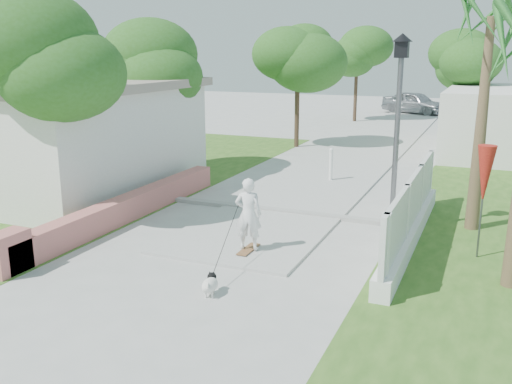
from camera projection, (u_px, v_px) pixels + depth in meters
The scene contains 19 objects.
ground at pixel (153, 307), 9.34m from camera, with size 90.00×90.00×0.00m, color #B7B7B2.
path_strip at pixel (383, 137), 27.22m from camera, with size 3.20×36.00×0.06m, color #B7B7B2.
curb at pixel (281, 211), 14.70m from camera, with size 6.50×0.25×0.10m, color #999993.
grass_left at pixel (106, 175), 19.13m from camera, with size 8.00×20.00×0.01m, color #305A1C.
pink_wall at pixel (117, 212), 13.69m from camera, with size 0.45×8.20×0.80m.
house_left at pixel (35, 133), 17.32m from camera, with size 8.40×7.40×3.23m.
lattice_fence at pixel (411, 218), 12.41m from camera, with size 0.35×7.00×1.50m.
street_lamp at pixel (397, 128), 12.58m from camera, with size 0.44×0.44×4.44m.
bollard at pixel (331, 164), 18.07m from camera, with size 0.14×0.14×1.09m.
patio_umbrella at pixel (485, 176), 11.15m from camera, with size 0.36×0.36×2.30m.
tree_left_near at pixel (48, 62), 12.77m from camera, with size 3.60×3.60×5.28m.
tree_left_mid at pixel (148, 69), 18.14m from camera, with size 3.20×3.20×4.85m.
tree_path_left at pixel (298, 57), 23.83m from camera, with size 3.40×3.40×5.23m.
tree_path_right at pixel (460, 64), 25.15m from camera, with size 3.00×3.00×4.79m.
tree_path_far at pixel (357, 55), 32.70m from camera, with size 3.20×3.20×5.17m.
palm_far at pixel (490, 31), 12.34m from camera, with size 1.80×1.80×5.30m.
skateboarder at pixel (234, 230), 11.02m from camera, with size 0.62×2.40×1.59m.
dog at pixel (210, 284), 9.75m from camera, with size 0.34×0.52×0.37m.
parked_car at pixel (415, 103), 37.23m from camera, with size 1.73×4.31×1.47m, color #B3B6BB.
Camera 1 is at (4.89, -7.28, 4.09)m, focal length 40.00 mm.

